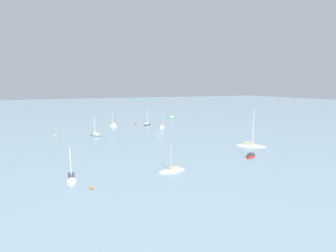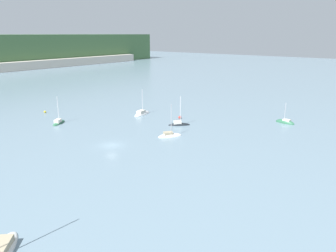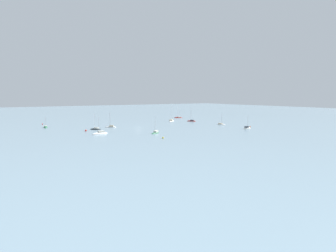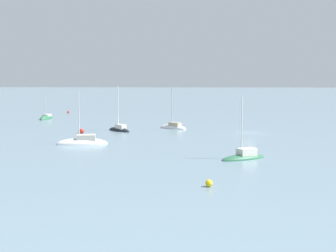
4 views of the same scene
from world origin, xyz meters
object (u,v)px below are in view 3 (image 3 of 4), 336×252
(sailboat_8, at_px, (156,133))
(sailboat_5, at_px, (178,118))
(sailboat_0, at_px, (191,121))
(sailboat_2, at_px, (172,121))
(sailboat_3, at_px, (247,129))
(mooring_buoy_1, at_px, (86,130))
(sailboat_1, at_px, (111,127))
(mooring_buoy_0, at_px, (42,124))
(sailboat_9, at_px, (221,125))
(mooring_buoy_2, at_px, (250,127))
(sailboat_4, at_px, (96,129))
(mooring_buoy_3, at_px, (163,138))
(sailboat_6, at_px, (100,134))
(sailboat_7, at_px, (46,128))

(sailboat_8, bearing_deg, sailboat_5, -162.54)
(sailboat_0, relative_size, sailboat_2, 0.73)
(sailboat_3, height_order, mooring_buoy_1, sailboat_3)
(sailboat_5, bearing_deg, sailboat_1, 38.19)
(sailboat_0, distance_m, sailboat_1, 54.36)
(mooring_buoy_0, bearing_deg, sailboat_9, 147.38)
(sailboat_9, bearing_deg, sailboat_2, -161.72)
(mooring_buoy_1, distance_m, mooring_buoy_2, 80.84)
(sailboat_4, bearing_deg, mooring_buoy_3, 155.05)
(sailboat_2, xyz_separation_m, sailboat_6, (56.43, 31.00, -0.04))
(mooring_buoy_1, bearing_deg, sailboat_2, -161.99)
(sailboat_1, xyz_separation_m, sailboat_7, (28.28, -16.89, -0.05))
(sailboat_5, height_order, mooring_buoy_2, sailboat_5)
(sailboat_2, xyz_separation_m, sailboat_3, (-9.97, 52.53, -0.02))
(sailboat_3, distance_m, sailboat_8, 46.67)
(sailboat_4, height_order, sailboat_8, sailboat_4)
(sailboat_2, bearing_deg, sailboat_6, 165.10)
(sailboat_1, distance_m, mooring_buoy_2, 71.29)
(sailboat_2, bearing_deg, mooring_buoy_2, -116.04)
(sailboat_4, distance_m, sailboat_8, 31.90)
(sailboat_6, bearing_deg, sailboat_5, -156.33)
(sailboat_6, relative_size, sailboat_9, 1.14)
(sailboat_6, distance_m, mooring_buoy_3, 29.38)
(sailboat_2, bearing_deg, sailboat_1, 150.67)
(sailboat_5, xyz_separation_m, sailboat_9, (5.34, 50.02, 0.01))
(sailboat_0, distance_m, sailboat_3, 44.39)
(sailboat_1, bearing_deg, mooring_buoy_3, 130.47)
(sailboat_7, bearing_deg, mooring_buoy_2, 65.90)
(mooring_buoy_1, bearing_deg, sailboat_7, -61.27)
(mooring_buoy_0, distance_m, mooring_buoy_1, 43.45)
(sailboat_5, xyz_separation_m, mooring_buoy_2, (1.94, 67.46, 0.23))
(mooring_buoy_1, bearing_deg, sailboat_6, 103.54)
(sailboat_9, distance_m, mooring_buoy_3, 57.20)
(sailboat_2, distance_m, sailboat_6, 64.39)
(sailboat_2, height_order, mooring_buoy_0, sailboat_2)
(sailboat_0, relative_size, sailboat_8, 1.13)
(sailboat_7, bearing_deg, mooring_buoy_1, 36.45)
(sailboat_5, bearing_deg, sailboat_8, 61.23)
(sailboat_0, xyz_separation_m, mooring_buoy_2, (-6.02, 41.31, 0.19))
(sailboat_6, xyz_separation_m, mooring_buoy_0, (15.91, -53.18, 0.18))
(sailboat_2, bearing_deg, mooring_buoy_1, 154.32)
(sailboat_3, bearing_deg, sailboat_0, 92.09)
(sailboat_4, relative_size, sailboat_8, 1.07)
(sailboat_8, height_order, mooring_buoy_1, sailboat_8)
(mooring_buoy_2, distance_m, mooring_buoy_3, 55.95)
(sailboat_6, distance_m, mooring_buoy_0, 55.51)
(sailboat_1, bearing_deg, mooring_buoy_2, -177.82)
(mooring_buoy_0, bearing_deg, sailboat_5, 177.34)
(sailboat_5, height_order, sailboat_9, sailboat_5)
(sailboat_5, relative_size, sailboat_6, 1.00)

